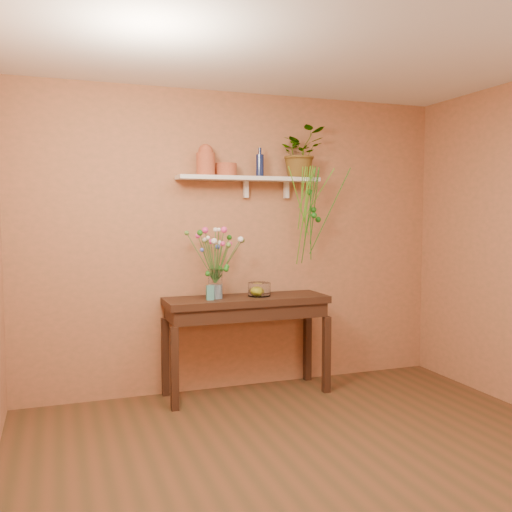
{
  "coord_description": "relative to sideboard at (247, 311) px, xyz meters",
  "views": [
    {
      "loc": [
        -1.6,
        -2.89,
        1.61
      ],
      "look_at": [
        0.0,
        1.55,
        1.25
      ],
      "focal_mm": 39.31,
      "sensor_mm": 36.0,
      "label": 1
    }
  ],
  "objects": [
    {
      "name": "bouquet",
      "position": [
        -0.28,
        -0.01,
        0.58
      ],
      "size": [
        0.51,
        0.47,
        0.49
      ],
      "color": "#386B28",
      "rests_on": "glass_vase"
    },
    {
      "name": "glass_vase",
      "position": [
        -0.28,
        -0.0,
        0.24
      ],
      "size": [
        0.12,
        0.12,
        0.26
      ],
      "color": "white",
      "rests_on": "sideboard"
    },
    {
      "name": "spider_plant",
      "position": [
        0.57,
        0.13,
        1.42
      ],
      "size": [
        0.44,
        0.39,
        0.46
      ],
      "primitive_type": "imported",
      "rotation": [
        0.0,
        0.0,
        0.07
      ],
      "color": "#1F6817",
      "rests_on": "wall_shelf"
    },
    {
      "name": "carton",
      "position": [
        -0.35,
        -0.07,
        0.19
      ],
      "size": [
        0.06,
        0.05,
        0.12
      ],
      "primitive_type": "cube",
      "rotation": [
        0.0,
        0.0,
        -0.04
      ],
      "color": "teal",
      "rests_on": "sideboard"
    },
    {
      "name": "lemon",
      "position": [
        0.11,
        0.02,
        0.17
      ],
      "size": [
        0.08,
        0.08,
        0.08
      ],
      "primitive_type": "sphere",
      "color": "yellow",
      "rests_on": "glass_bowl"
    },
    {
      "name": "glass_bowl",
      "position": [
        0.12,
        0.0,
        0.18
      ],
      "size": [
        0.2,
        0.2,
        0.12
      ],
      "color": "white",
      "rests_on": "sideboard"
    },
    {
      "name": "room",
      "position": [
        0.02,
        -1.75,
        0.6
      ],
      "size": [
        4.04,
        4.04,
        2.7
      ],
      "color": "brown",
      "rests_on": "ground"
    },
    {
      "name": "sideboard",
      "position": [
        0.0,
        0.0,
        0.0
      ],
      "size": [
        1.44,
        0.46,
        0.87
      ],
      "color": "#341F12",
      "rests_on": "ground"
    },
    {
      "name": "wall_shelf",
      "position": [
        0.08,
        0.13,
        1.17
      ],
      "size": [
        1.3,
        0.24,
        0.19
      ],
      "color": "white",
      "rests_on": "room"
    },
    {
      "name": "plant_fronds",
      "position": [
        0.61,
        -0.03,
        0.92
      ],
      "size": [
        0.59,
        0.35,
        0.88
      ],
      "color": "#1F6817",
      "rests_on": "wall_shelf"
    },
    {
      "name": "terracotta_pot",
      "position": [
        -0.14,
        0.14,
        1.25
      ],
      "size": [
        0.19,
        0.19,
        0.11
      ],
      "primitive_type": "cylinder",
      "rotation": [
        0.0,
        0.0,
        -0.02
      ],
      "color": "#B85233",
      "rests_on": "wall_shelf"
    },
    {
      "name": "blue_bottle",
      "position": [
        0.17,
        0.11,
        1.29
      ],
      "size": [
        0.08,
        0.08,
        0.26
      ],
      "color": "#131C43",
      "rests_on": "wall_shelf"
    },
    {
      "name": "terracotta_jug",
      "position": [
        -0.34,
        0.1,
        1.32
      ],
      "size": [
        0.18,
        0.18,
        0.27
      ],
      "color": "#B85233",
      "rests_on": "wall_shelf"
    }
  ]
}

